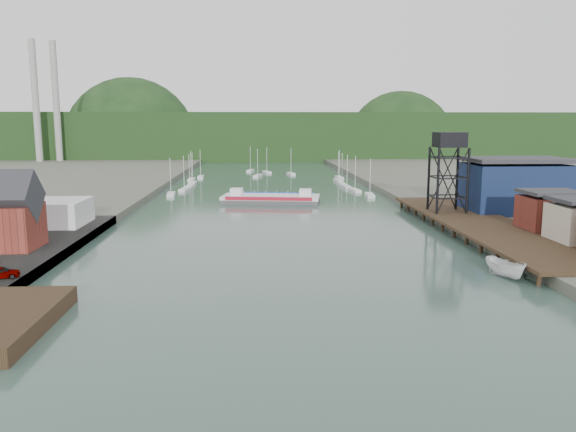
{
  "coord_description": "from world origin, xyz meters",
  "views": [
    {
      "loc": [
        -3.77,
        -53.13,
        19.7
      ],
      "look_at": [
        1.7,
        42.59,
        4.0
      ],
      "focal_mm": 35.0,
      "sensor_mm": 36.0,
      "label": 1
    }
  ],
  "objects": [
    {
      "name": "blue_shed",
      "position": [
        50.0,
        60.0,
        7.06
      ],
      "size": [
        20.5,
        14.5,
        11.3
      ],
      "color": "#0B1933",
      "rests_on": "east_land"
    },
    {
      "name": "marina_sailboats",
      "position": [
        0.08,
        138.46,
        0.35
      ],
      "size": [
        57.71,
        92.65,
        0.9
      ],
      "color": "silver",
      "rests_on": "ground"
    },
    {
      "name": "car_west_a",
      "position": [
        -34.22,
        13.27,
        2.34
      ],
      "size": [
        4.61,
        2.72,
        1.47
      ],
      "primitive_type": "imported",
      "rotation": [
        0.0,
        0.0,
        1.81
      ],
      "color": "#999999",
      "rests_on": "west_quay"
    },
    {
      "name": "motorboat",
      "position": [
        28.39,
        15.68,
        1.28
      ],
      "size": [
        4.53,
        7.07,
        2.56
      ],
      "primitive_type": "imported",
      "rotation": [
        0.0,
        0.0,
        0.34
      ],
      "color": "silver",
      "rests_on": "ground"
    },
    {
      "name": "east_pier",
      "position": [
        37.0,
        45.0,
        1.9
      ],
      "size": [
        14.0,
        70.0,
        2.45
      ],
      "color": "black",
      "rests_on": "ground"
    },
    {
      "name": "smokestacks",
      "position": [
        -106.0,
        232.5,
        30.0
      ],
      "size": [
        11.2,
        8.2,
        60.0
      ],
      "color": "#9A9A95",
      "rests_on": "ground"
    },
    {
      "name": "lift_tower",
      "position": [
        35.0,
        58.0,
        15.65
      ],
      "size": [
        6.5,
        6.5,
        16.0
      ],
      "color": "black",
      "rests_on": "east_pier"
    },
    {
      "name": "distant_hills",
      "position": [
        -3.98,
        301.35,
        10.38
      ],
      "size": [
        500.0,
        120.0,
        80.0
      ],
      "color": "black",
      "rests_on": "ground"
    },
    {
      "name": "ground",
      "position": [
        0.0,
        0.0,
        0.0
      ],
      "size": [
        600.0,
        600.0,
        0.0
      ],
      "primitive_type": "plane",
      "color": "#304B45",
      "rests_on": "ground"
    },
    {
      "name": "chain_ferry",
      "position": [
        -0.06,
        88.84,
        1.02
      ],
      "size": [
        25.79,
        13.43,
        3.54
      ],
      "rotation": [
        0.0,
        0.0,
        -0.15
      ],
      "color": "#474749",
      "rests_on": "ground"
    },
    {
      "name": "white_shed",
      "position": [
        -44.0,
        50.0,
        3.85
      ],
      "size": [
        18.0,
        12.0,
        4.5
      ],
      "primitive_type": "cube",
      "color": "silver",
      "rests_on": "west_quay"
    }
  ]
}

